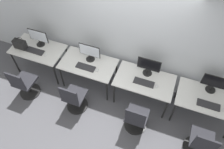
{
  "coord_description": "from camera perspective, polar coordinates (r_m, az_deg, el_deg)",
  "views": [
    {
      "loc": [
        0.97,
        -2.43,
        4.39
      ],
      "look_at": [
        0.0,
        0.14,
        0.88
      ],
      "focal_mm": 35.0,
      "sensor_mm": 36.0,
      "label": 1
    }
  ],
  "objects": [
    {
      "name": "ground_plane",
      "position": [
        5.11,
        -0.57,
        -7.31
      ],
      "size": [
        20.0,
        20.0,
        0.0
      ],
      "primitive_type": "plane",
      "color": "#4C4C51"
    },
    {
      "name": "wall_back",
      "position": [
        4.54,
        3.18,
        10.6
      ],
      "size": [
        12.0,
        0.05,
        2.8
      ],
      "color": "#B7BCC1",
      "rests_on": "ground_plane"
    },
    {
      "name": "desk_far_left",
      "position": [
        5.5,
        -18.68,
        5.89
      ],
      "size": [
        1.24,
        0.72,
        0.73
      ],
      "color": "silver",
      "rests_on": "ground_plane"
    },
    {
      "name": "monitor_far_left",
      "position": [
        5.38,
        -18.68,
        9.23
      ],
      "size": [
        0.49,
        0.2,
        0.42
      ],
      "color": "black",
      "rests_on": "desk_far_left"
    },
    {
      "name": "keyboard_far_left",
      "position": [
        5.4,
        -19.43,
        5.81
      ],
      "size": [
        0.43,
        0.16,
        0.02
      ],
      "color": "#262628",
      "rests_on": "desk_far_left"
    },
    {
      "name": "mouse_far_left",
      "position": [
        5.23,
        -17.01,
        4.92
      ],
      "size": [
        0.06,
        0.09,
        0.03
      ],
      "color": "silver",
      "rests_on": "desk_far_left"
    },
    {
      "name": "office_chair_far_left",
      "position": [
        5.31,
        -21.92,
        -2.46
      ],
      "size": [
        0.48,
        0.48,
        0.91
      ],
      "color": "black",
      "rests_on": "ground_plane"
    },
    {
      "name": "desk_left",
      "position": [
        4.93,
        -6.21,
        2.35
      ],
      "size": [
        1.24,
        0.72,
        0.73
      ],
      "color": "silver",
      "rests_on": "ground_plane"
    },
    {
      "name": "monitor_left",
      "position": [
        4.79,
        -5.86,
        5.88
      ],
      "size": [
        0.49,
        0.2,
        0.42
      ],
      "color": "black",
      "rests_on": "desk_left"
    },
    {
      "name": "keyboard_left",
      "position": [
        4.8,
        -6.91,
        1.94
      ],
      "size": [
        0.43,
        0.16,
        0.02
      ],
      "color": "#262628",
      "rests_on": "desk_left"
    },
    {
      "name": "mouse_left",
      "position": [
        4.71,
        -3.89,
        1.12
      ],
      "size": [
        0.06,
        0.09,
        0.03
      ],
      "color": "silver",
      "rests_on": "desk_left"
    },
    {
      "name": "office_chair_left",
      "position": [
        4.79,
        -9.83,
        -6.24
      ],
      "size": [
        0.48,
        0.48,
        0.91
      ],
      "color": "black",
      "rests_on": "ground_plane"
    },
    {
      "name": "desk_right",
      "position": [
        4.67,
        8.45,
        -1.97
      ],
      "size": [
        1.24,
        0.72,
        0.73
      ],
      "color": "silver",
      "rests_on": "ground_plane"
    },
    {
      "name": "monitor_right",
      "position": [
        4.56,
        9.56,
        2.2
      ],
      "size": [
        0.49,
        0.2,
        0.42
      ],
      "color": "black",
      "rests_on": "desk_right"
    },
    {
      "name": "keyboard_right",
      "position": [
        4.56,
        8.32,
        -2.07
      ],
      "size": [
        0.43,
        0.16,
        0.02
      ],
      "color": "#262628",
      "rests_on": "desk_right"
    },
    {
      "name": "mouse_right",
      "position": [
        4.54,
        11.6,
        -3.05
      ],
      "size": [
        0.06,
        0.09,
        0.03
      ],
      "color": "silver",
      "rests_on": "desk_right"
    },
    {
      "name": "office_chair_right",
      "position": [
        4.52,
        6.29,
        -11.46
      ],
      "size": [
        0.48,
        0.48,
        0.91
      ],
      "color": "black",
      "rests_on": "ground_plane"
    },
    {
      "name": "desk_far_right",
      "position": [
        4.76,
        23.73,
        -6.31
      ],
      "size": [
        1.24,
        0.72,
        0.73
      ],
      "color": "silver",
      "rests_on": "ground_plane"
    },
    {
      "name": "monitor_far_right",
      "position": [
        4.67,
        25.19,
        -2.01
      ],
      "size": [
        0.49,
        0.2,
        0.42
      ],
      "color": "black",
      "rests_on": "desk_far_right"
    },
    {
      "name": "keyboard_far_right",
      "position": [
        4.61,
        23.9,
        -7.27
      ],
      "size": [
        0.43,
        0.16,
        0.02
      ],
      "color": "#262628",
      "rests_on": "desk_far_right"
    },
    {
      "name": "mouse_far_right",
      "position": [
        4.67,
        27.29,
        -8.18
      ],
      "size": [
        0.06,
        0.09,
        0.03
      ],
      "color": "silver",
      "rests_on": "desk_far_right"
    },
    {
      "name": "office_chair_far_right",
      "position": [
        4.6,
        22.12,
        -16.31
      ],
      "size": [
        0.48,
        0.48,
        0.91
      ],
      "color": "black",
      "rests_on": "ground_plane"
    },
    {
      "name": "handbag",
      "position": [
        5.53,
        -22.93,
        7.32
      ],
      "size": [
        0.3,
        0.18,
        0.25
      ],
      "color": "black",
      "rests_on": "desk_far_left"
    }
  ]
}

